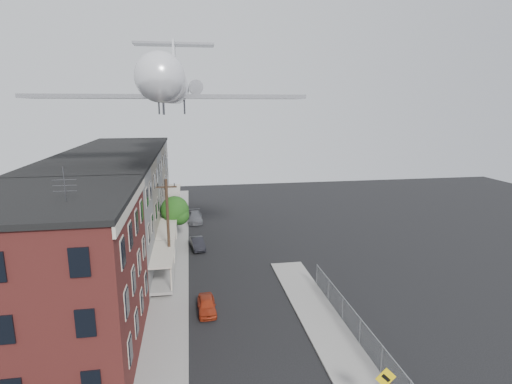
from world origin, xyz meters
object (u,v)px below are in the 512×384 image
Objects in this scene: warning_sign at (385,384)px; car_mid at (197,243)px; car_far at (195,217)px; street_tree at (176,211)px; car_near at (207,305)px; airplane at (171,86)px; utility_pole at (168,227)px.

warning_sign reaches higher than car_mid.
car_far is (-0.09, 10.42, 0.05)m from car_mid.
street_tree reaches higher than car_far.
car_near is at bearing -81.11° from street_tree.
car_far is at bearing 89.75° from car_near.
airplane is at bearing -87.43° from street_tree.
warning_sign is at bearing -56.78° from car_near.
airplane is at bearing -97.88° from car_far.
car_mid is at bearing 67.59° from airplane.
car_near is 0.13× the size of airplane.
airplane reaches higher than warning_sign.
street_tree is 0.20× the size of airplane.
utility_pole is 12.46m from airplane.
street_tree reaches higher than car_mid.
warning_sign is at bearing -69.42° from street_tree.
street_tree is (0.33, 9.92, -1.22)m from utility_pole.
car_far is 0.18× the size of airplane.
airplane is (-2.31, 9.18, 16.38)m from car_near.
utility_pole is 2.45× the size of car_mid.
street_tree is 1.56× the size of car_near.
car_near is 0.91× the size of car_mid.
utility_pole is 8.30m from car_mid.
street_tree is (-10.87, 28.95, 1.57)m from warning_sign.
street_tree is 8.07m from car_far.
car_near is at bearing 124.58° from warning_sign.
utility_pole is at bearing -91.89° from street_tree.
car_far is at bearing 103.48° from warning_sign.
airplane reaches higher than car_near.
utility_pole is at bearing -99.29° from car_far.
airplane is at bearing 116.52° from warning_sign.
car_mid is (2.61, 6.74, -4.07)m from utility_pole.
utility_pole is at bearing -108.30° from airplane.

